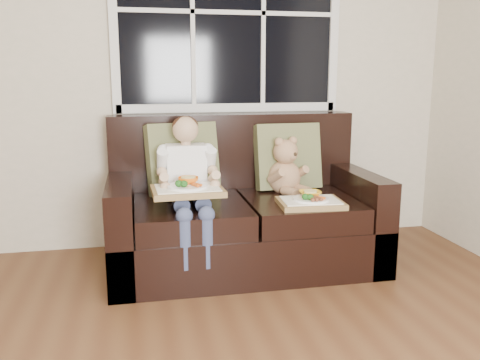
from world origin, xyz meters
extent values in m
cube|color=#BDB49C|center=(0.00, 2.50, 1.35)|extent=(4.50, 0.02, 2.70)
cube|color=black|center=(0.63, 2.48, 1.65)|extent=(1.50, 0.02, 1.25)
cube|color=silver|center=(0.63, 2.47, 0.99)|extent=(1.58, 0.04, 0.06)
cube|color=silver|center=(-0.15, 2.47, 1.65)|extent=(0.06, 0.04, 1.37)
cube|color=silver|center=(1.41, 2.47, 1.65)|extent=(0.06, 0.04, 1.37)
cube|color=silver|center=(0.63, 2.47, 1.65)|extent=(1.50, 0.03, 0.03)
cube|color=black|center=(0.63, 1.95, 0.15)|extent=(1.70, 0.90, 0.30)
cube|color=black|center=(-0.15, 1.95, 0.30)|extent=(0.15, 0.90, 0.60)
cube|color=black|center=(1.40, 1.95, 0.30)|extent=(0.15, 0.90, 0.60)
cube|color=black|center=(0.63, 2.33, 0.63)|extent=(1.70, 0.18, 0.66)
cube|color=black|center=(0.28, 1.87, 0.38)|extent=(0.68, 0.72, 0.15)
cube|color=black|center=(0.98, 1.87, 0.38)|extent=(0.68, 0.72, 0.15)
cube|color=olive|center=(0.26, 2.17, 0.68)|extent=(0.50, 0.31, 0.48)
cube|color=olive|center=(0.98, 2.17, 0.67)|extent=(0.45, 0.22, 0.46)
cube|color=white|center=(0.26, 2.00, 0.63)|extent=(0.25, 0.15, 0.34)
sphere|color=tan|center=(0.26, 1.99, 0.89)|extent=(0.16, 0.16, 0.16)
ellipsoid|color=#3C2113|center=(0.26, 2.00, 0.92)|extent=(0.16, 0.16, 0.12)
cylinder|color=#373F60|center=(0.20, 1.81, 0.49)|extent=(0.09, 0.30, 0.09)
cylinder|color=#373F60|center=(0.33, 1.81, 0.49)|extent=(0.09, 0.30, 0.09)
cylinder|color=#373F60|center=(0.20, 1.54, 0.31)|extent=(0.08, 0.08, 0.28)
cylinder|color=#373F60|center=(0.33, 1.54, 0.31)|extent=(0.08, 0.08, 0.28)
cylinder|color=tan|center=(0.12, 1.89, 0.67)|extent=(0.06, 0.30, 0.24)
cylinder|color=tan|center=(0.41, 1.89, 0.67)|extent=(0.06, 0.30, 0.24)
ellipsoid|color=tan|center=(0.93, 2.07, 0.55)|extent=(0.28, 0.26, 0.23)
sphere|color=tan|center=(0.93, 2.05, 0.73)|extent=(0.21, 0.21, 0.17)
sphere|color=tan|center=(0.87, 2.06, 0.79)|extent=(0.06, 0.06, 0.06)
sphere|color=tan|center=(0.99, 2.06, 0.79)|extent=(0.06, 0.06, 0.06)
sphere|color=tan|center=(0.93, 1.99, 0.71)|extent=(0.06, 0.06, 0.06)
sphere|color=black|center=(0.93, 1.96, 0.72)|extent=(0.03, 0.03, 0.03)
cylinder|color=tan|center=(0.88, 1.94, 0.48)|extent=(0.11, 0.14, 0.06)
cylinder|color=tan|center=(0.98, 1.94, 0.48)|extent=(0.11, 0.14, 0.06)
cube|color=olive|center=(0.24, 1.74, 0.56)|extent=(0.42, 0.33, 0.03)
cube|color=white|center=(0.24, 1.74, 0.58)|extent=(0.37, 0.28, 0.01)
cylinder|color=white|center=(0.24, 1.73, 0.59)|extent=(0.23, 0.23, 0.01)
imported|color=orange|center=(0.25, 1.78, 0.62)|extent=(0.13, 0.13, 0.04)
cylinder|color=#F4DB85|center=(0.25, 1.78, 0.62)|extent=(0.09, 0.09, 0.02)
ellipsoid|color=#256520|center=(0.19, 1.69, 0.62)|extent=(0.04, 0.04, 0.04)
ellipsoid|color=#256520|center=(0.22, 1.68, 0.62)|extent=(0.04, 0.04, 0.04)
cylinder|color=#DE5A18|center=(0.29, 1.69, 0.61)|extent=(0.05, 0.06, 0.02)
cube|color=olive|center=(0.98, 1.68, 0.47)|extent=(0.40, 0.32, 0.03)
cube|color=white|center=(0.98, 1.68, 0.48)|extent=(0.35, 0.27, 0.01)
cylinder|color=white|center=(0.98, 1.67, 0.49)|extent=(0.22, 0.22, 0.01)
imported|color=yellow|center=(0.99, 1.71, 0.52)|extent=(0.14, 0.14, 0.03)
cylinder|color=#F4DB85|center=(0.99, 1.71, 0.52)|extent=(0.08, 0.08, 0.02)
ellipsoid|color=#256520|center=(0.93, 1.63, 0.52)|extent=(0.04, 0.04, 0.04)
ellipsoid|color=#256520|center=(0.96, 1.62, 0.52)|extent=(0.04, 0.04, 0.04)
cylinder|color=#DE5A18|center=(1.02, 1.63, 0.51)|extent=(0.04, 0.06, 0.01)
cylinder|color=brown|center=(0.98, 1.61, 0.51)|extent=(0.03, 0.08, 0.02)
camera|label=1|loc=(-0.04, -1.14, 1.23)|focal=38.00mm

